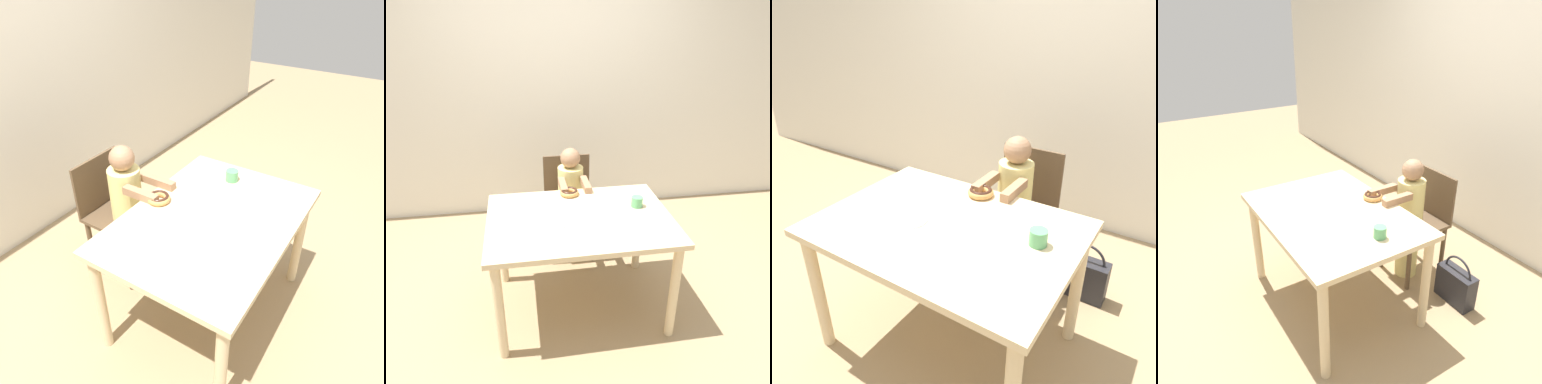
% 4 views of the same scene
% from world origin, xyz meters
% --- Properties ---
extents(ground_plane, '(12.00, 12.00, 0.00)m').
position_xyz_m(ground_plane, '(0.00, 0.00, 0.00)').
color(ground_plane, '#997F5B').
extents(wall_back, '(8.00, 0.05, 2.50)m').
position_xyz_m(wall_back, '(0.00, 1.61, 1.25)').
color(wall_back, silver).
rests_on(wall_back, ground_plane).
extents(dining_table, '(1.20, 0.86, 0.74)m').
position_xyz_m(dining_table, '(0.00, 0.00, 0.64)').
color(dining_table, beige).
rests_on(dining_table, ground_plane).
extents(chair, '(0.40, 0.41, 0.84)m').
position_xyz_m(chair, '(0.03, 0.76, 0.46)').
color(chair, brown).
rests_on(chair, ground_plane).
extents(child_figure, '(0.22, 0.42, 0.99)m').
position_xyz_m(child_figure, '(0.03, 0.64, 0.51)').
color(child_figure, '#E0D17F').
rests_on(child_figure, ground_plane).
extents(donut, '(0.14, 0.14, 0.04)m').
position_xyz_m(donut, '(-0.02, 0.34, 0.76)').
color(donut, tan).
rests_on(donut, dining_table).
extents(napkin, '(0.23, 0.23, 0.00)m').
position_xyz_m(napkin, '(0.04, -0.05, 0.74)').
color(napkin, white).
rests_on(napkin, dining_table).
extents(handbag, '(0.30, 0.12, 0.38)m').
position_xyz_m(handbag, '(0.49, 0.74, 0.14)').
color(handbag, '#232328').
rests_on(handbag, ground_plane).
extents(cup, '(0.08, 0.08, 0.07)m').
position_xyz_m(cup, '(0.41, 0.08, 0.77)').
color(cup, '#519E66').
rests_on(cup, dining_table).
extents(plate, '(0.16, 0.16, 0.01)m').
position_xyz_m(plate, '(-0.17, -0.06, 0.74)').
color(plate, white).
rests_on(plate, dining_table).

